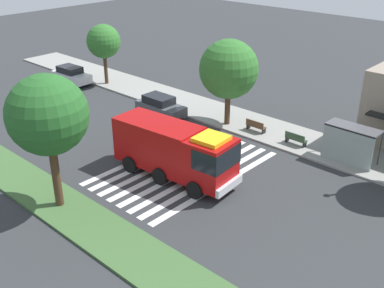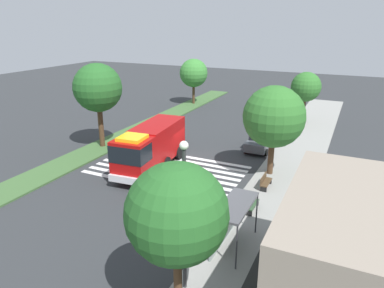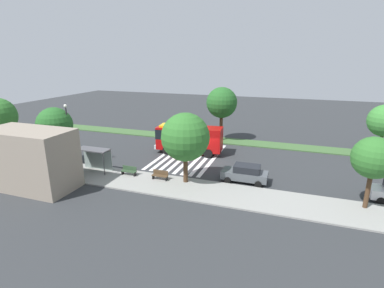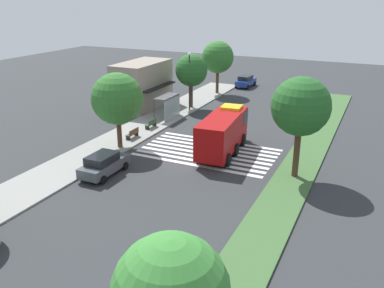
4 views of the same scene
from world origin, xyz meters
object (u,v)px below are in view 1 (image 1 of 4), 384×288
median_tree_west (47,115)px  sidewalk_tree_west (229,69)px  parked_car_mid (160,106)px  sidewalk_tree_far_west (104,42)px  bench_near_shelter (296,139)px  bus_stop_shelter (350,138)px  fire_truck (177,150)px  parked_car_west (71,75)px  bench_west_of_shelter (256,126)px

median_tree_west → sidewalk_tree_west: bearing=91.4°
parked_car_mid → sidewalk_tree_west: bearing=22.0°
parked_car_mid → sidewalk_tree_far_west: sidewalk_tree_far_west is taller
parked_car_mid → bench_near_shelter: parked_car_mid is taller
parked_car_mid → bench_near_shelter: size_ratio=2.77×
bus_stop_shelter → sidewalk_tree_west: 10.47m
bus_stop_shelter → sidewalk_tree_west: (-10.11, -0.26, 2.73)m
bench_near_shelter → fire_truck: bearing=-108.4°
parked_car_mid → fire_truck: bearing=-38.4°
bench_near_shelter → sidewalk_tree_far_west: (-21.54, -0.29, 3.75)m
fire_truck → bench_near_shelter: (3.04, 9.14, -1.40)m
parked_car_west → median_tree_west: size_ratio=0.58×
sidewalk_tree_west → bench_west_of_shelter: bearing=6.3°
parked_car_mid → median_tree_west: bearing=-67.1°
parked_car_mid → sidewalk_tree_west: size_ratio=0.65×
parked_car_west → bench_west_of_shelter: size_ratio=2.76×
parked_car_west → bench_near_shelter: size_ratio=2.76×
parked_car_west → bus_stop_shelter: size_ratio=1.26×
fire_truck → bench_west_of_shelter: bearing=88.0°
bench_west_of_shelter → fire_truck: bearing=-86.9°
fire_truck → median_tree_west: median_tree_west is taller
fire_truck → bus_stop_shelter: size_ratio=2.45×
sidewalk_tree_west → bench_near_shelter: bearing=2.7°
median_tree_west → bench_near_shelter: bearing=70.4°
bus_stop_shelter → sidewalk_tree_far_west: (-25.54, -0.26, 2.46)m
bus_stop_shelter → sidewalk_tree_far_west: sidewalk_tree_far_west is taller
bench_near_shelter → bench_west_of_shelter: (-3.52, 0.00, 0.00)m
sidewalk_tree_west → median_tree_west: (0.39, -15.75, 0.98)m
bench_near_shelter → sidewalk_tree_far_west: sidewalk_tree_far_west is taller
parked_car_mid → bench_near_shelter: (11.50, 2.49, -0.30)m
bench_near_shelter → median_tree_west: median_tree_west is taller
bus_stop_shelter → fire_truck: bearing=-127.7°
bench_west_of_shelter → median_tree_west: median_tree_west is taller
fire_truck → median_tree_west: (-2.68, -6.90, 3.60)m
bench_near_shelter → sidewalk_tree_west: size_ratio=0.24×
bench_west_of_shelter → sidewalk_tree_far_west: size_ratio=0.27×
parked_car_mid → sidewalk_tree_west: (5.39, 2.20, 3.72)m
sidewalk_tree_west → bus_stop_shelter: bearing=1.4°
parked_car_west → parked_car_mid: bearing=-2.1°
fire_truck → median_tree_west: 8.23m
parked_car_west → bench_west_of_shelter: (20.85, 2.49, -0.31)m
parked_car_west → parked_car_mid: (12.88, 0.00, -0.01)m
parked_car_west → bench_west_of_shelter: parked_car_west is taller
parked_car_west → bus_stop_shelter: (28.38, 2.46, 0.98)m
median_tree_west → parked_car_west: bearing=144.0°
parked_car_west → sidewalk_tree_west: sidewalk_tree_west is taller
bench_west_of_shelter → sidewalk_tree_west: size_ratio=0.24×
parked_car_mid → parked_car_west: bearing=179.8°
parked_car_west → bench_near_shelter: parked_car_west is taller
sidewalk_tree_west → parked_car_west: bearing=-173.1°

